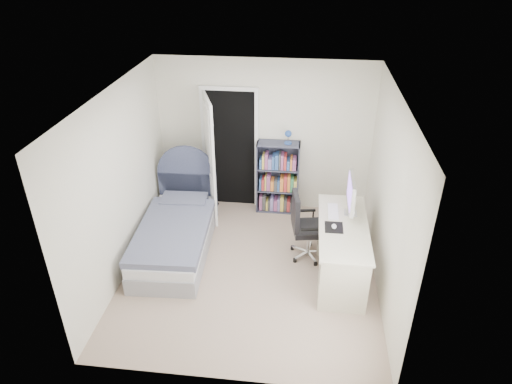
# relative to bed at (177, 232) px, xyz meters

# --- Properties ---
(room_shell) EXTENTS (3.50, 3.70, 2.60)m
(room_shell) POSITION_rel_bed_xyz_m (1.14, -0.39, 0.97)
(room_shell) COLOR gray
(room_shell) RESTS_ON ground
(door) EXTENTS (0.92, 0.79, 2.06)m
(door) POSITION_rel_bed_xyz_m (0.42, 1.13, 0.75)
(door) COLOR black
(door) RESTS_ON ground
(bed) EXTENTS (1.04, 2.06, 1.25)m
(bed) POSITION_rel_bed_xyz_m (0.00, 0.00, 0.00)
(bed) COLOR gray
(bed) RESTS_ON ground
(nightstand) EXTENTS (0.36, 0.36, 0.54)m
(nightstand) POSITION_rel_bed_xyz_m (-0.01, 1.23, 0.07)
(nightstand) COLOR tan
(nightstand) RESTS_ON ground
(floor_lamp) EXTENTS (0.22, 0.22, 1.53)m
(floor_lamp) POSITION_rel_bed_xyz_m (0.29, 1.25, 0.34)
(floor_lamp) COLOR silver
(floor_lamp) RESTS_ON ground
(bookcase) EXTENTS (0.68, 0.29, 1.45)m
(bookcase) POSITION_rel_bed_xyz_m (1.39, 1.26, 0.28)
(bookcase) COLOR #3C3F52
(bookcase) RESTS_ON ground
(desk) EXTENTS (0.64, 1.60, 1.31)m
(desk) POSITION_rel_bed_xyz_m (2.35, -0.30, 0.14)
(desk) COLOR beige
(desk) RESTS_ON ground
(office_chair) EXTENTS (0.55, 0.56, 1.02)m
(office_chair) POSITION_rel_bed_xyz_m (1.83, 0.03, 0.28)
(office_chair) COLOR silver
(office_chair) RESTS_ON ground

